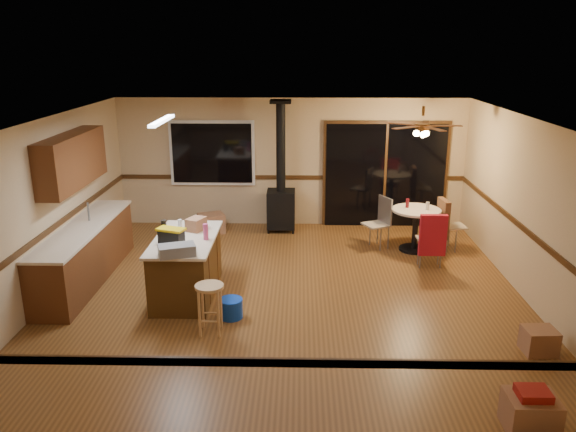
{
  "coord_description": "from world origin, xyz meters",
  "views": [
    {
      "loc": [
        0.18,
        -7.7,
        3.61
      ],
      "look_at": [
        0.0,
        0.3,
        1.15
      ],
      "focal_mm": 35.0,
      "sensor_mm": 36.0,
      "label": 1
    }
  ],
  "objects_px": {
    "wood_stove": "(281,196)",
    "box_corner_a": "(530,413)",
    "chair_left": "(381,217)",
    "chair_right": "(444,218)",
    "box_under_window": "(211,223)",
    "kitchen_island": "(187,266)",
    "toolbox_grey": "(177,250)",
    "blue_bucket": "(231,308)",
    "chair_near": "(432,235)",
    "dining_table": "(416,222)",
    "box_corner_b": "(539,341)",
    "toolbox_black": "(171,237)",
    "bar_stool": "(210,309)"
  },
  "relations": [
    {
      "from": "wood_stove",
      "to": "box_corner_a",
      "type": "bearing_deg",
      "value": -66.59
    },
    {
      "from": "chair_left",
      "to": "chair_right",
      "type": "height_order",
      "value": "same"
    },
    {
      "from": "wood_stove",
      "to": "box_under_window",
      "type": "distance_m",
      "value": 1.49
    },
    {
      "from": "kitchen_island",
      "to": "box_corner_a",
      "type": "distance_m",
      "value": 4.96
    },
    {
      "from": "toolbox_grey",
      "to": "blue_bucket",
      "type": "distance_m",
      "value": 1.09
    },
    {
      "from": "box_under_window",
      "to": "chair_near",
      "type": "bearing_deg",
      "value": -24.35
    },
    {
      "from": "dining_table",
      "to": "box_corner_b",
      "type": "relative_size",
      "value": 2.29
    },
    {
      "from": "toolbox_black",
      "to": "chair_left",
      "type": "xyz_separation_m",
      "value": [
        3.31,
        2.35,
        -0.41
      ]
    },
    {
      "from": "dining_table",
      "to": "box_under_window",
      "type": "distance_m",
      "value": 3.97
    },
    {
      "from": "wood_stove",
      "to": "kitchen_island",
      "type": "bearing_deg",
      "value": -113.09
    },
    {
      "from": "chair_left",
      "to": "bar_stool",
      "type": "bearing_deg",
      "value": -128.67
    },
    {
      "from": "toolbox_black",
      "to": "box_corner_b",
      "type": "relative_size",
      "value": 0.9
    },
    {
      "from": "toolbox_grey",
      "to": "chair_left",
      "type": "xyz_separation_m",
      "value": [
        3.12,
        2.85,
        -0.39
      ]
    },
    {
      "from": "kitchen_island",
      "to": "box_corner_a",
      "type": "xyz_separation_m",
      "value": [
        3.93,
        -3.02,
        -0.27
      ]
    },
    {
      "from": "chair_right",
      "to": "wood_stove",
      "type": "bearing_deg",
      "value": 160.77
    },
    {
      "from": "chair_right",
      "to": "box_corner_a",
      "type": "distance_m",
      "value": 5.06
    },
    {
      "from": "dining_table",
      "to": "box_corner_a",
      "type": "bearing_deg",
      "value": -88.18
    },
    {
      "from": "blue_bucket",
      "to": "chair_right",
      "type": "distance_m",
      "value": 4.51
    },
    {
      "from": "wood_stove",
      "to": "blue_bucket",
      "type": "distance_m",
      "value": 3.87
    },
    {
      "from": "blue_bucket",
      "to": "box_corner_b",
      "type": "height_order",
      "value": "box_corner_b"
    },
    {
      "from": "bar_stool",
      "to": "box_corner_b",
      "type": "height_order",
      "value": "bar_stool"
    },
    {
      "from": "kitchen_island",
      "to": "blue_bucket",
      "type": "relative_size",
      "value": 5.17
    },
    {
      "from": "dining_table",
      "to": "chair_right",
      "type": "bearing_deg",
      "value": 3.42
    },
    {
      "from": "toolbox_grey",
      "to": "box_under_window",
      "type": "height_order",
      "value": "toolbox_grey"
    },
    {
      "from": "blue_bucket",
      "to": "chair_near",
      "type": "bearing_deg",
      "value": 30.28
    },
    {
      "from": "wood_stove",
      "to": "dining_table",
      "type": "relative_size",
      "value": 2.89
    },
    {
      "from": "toolbox_black",
      "to": "chair_right",
      "type": "distance_m",
      "value": 4.98
    },
    {
      "from": "kitchen_island",
      "to": "toolbox_grey",
      "type": "height_order",
      "value": "toolbox_grey"
    },
    {
      "from": "toolbox_grey",
      "to": "chair_left",
      "type": "distance_m",
      "value": 4.24
    },
    {
      "from": "toolbox_black",
      "to": "chair_near",
      "type": "xyz_separation_m",
      "value": [
        4.01,
        1.32,
        -0.4
      ]
    },
    {
      "from": "blue_bucket",
      "to": "bar_stool",
      "type": "bearing_deg",
      "value": -115.97
    },
    {
      "from": "toolbox_black",
      "to": "chair_left",
      "type": "height_order",
      "value": "toolbox_black"
    },
    {
      "from": "blue_bucket",
      "to": "chair_near",
      "type": "height_order",
      "value": "chair_near"
    },
    {
      "from": "toolbox_grey",
      "to": "chair_left",
      "type": "bearing_deg",
      "value": 42.34
    },
    {
      "from": "toolbox_grey",
      "to": "box_corner_a",
      "type": "relative_size",
      "value": 1.0
    },
    {
      "from": "bar_stool",
      "to": "box_corner_a",
      "type": "relative_size",
      "value": 1.4
    },
    {
      "from": "chair_right",
      "to": "box_corner_b",
      "type": "height_order",
      "value": "chair_right"
    },
    {
      "from": "box_corner_b",
      "to": "kitchen_island",
      "type": "bearing_deg",
      "value": 161.25
    },
    {
      "from": "blue_bucket",
      "to": "toolbox_black",
      "type": "bearing_deg",
      "value": 150.22
    },
    {
      "from": "toolbox_grey",
      "to": "chair_near",
      "type": "relative_size",
      "value": 0.69
    },
    {
      "from": "kitchen_island",
      "to": "chair_right",
      "type": "height_order",
      "value": "chair_right"
    },
    {
      "from": "toolbox_black",
      "to": "box_corner_b",
      "type": "bearing_deg",
      "value": -15.72
    },
    {
      "from": "box_corner_a",
      "to": "box_corner_b",
      "type": "relative_size",
      "value": 1.26
    },
    {
      "from": "bar_stool",
      "to": "dining_table",
      "type": "bearing_deg",
      "value": 44.13
    },
    {
      "from": "bar_stool",
      "to": "box_corner_b",
      "type": "xyz_separation_m",
      "value": [
        4.07,
        -0.4,
        -0.18
      ]
    },
    {
      "from": "chair_near",
      "to": "box_corner_a",
      "type": "relative_size",
      "value": 1.46
    },
    {
      "from": "blue_bucket",
      "to": "toolbox_grey",
      "type": "bearing_deg",
      "value": 179.02
    },
    {
      "from": "kitchen_island",
      "to": "wood_stove",
      "type": "bearing_deg",
      "value": 66.91
    },
    {
      "from": "kitchen_island",
      "to": "toolbox_black",
      "type": "distance_m",
      "value": 0.6
    },
    {
      "from": "kitchen_island",
      "to": "dining_table",
      "type": "height_order",
      "value": "kitchen_island"
    }
  ]
}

